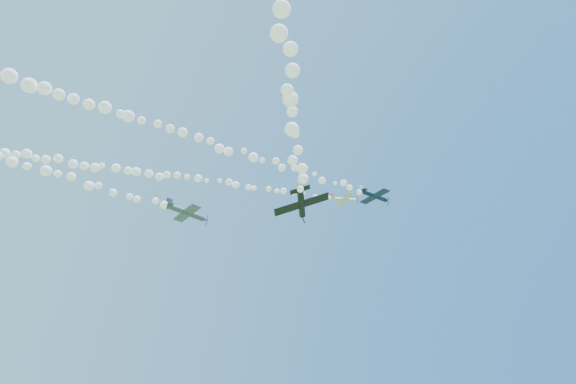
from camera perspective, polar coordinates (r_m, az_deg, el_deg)
plane_white at (r=101.26m, az=6.68°, el=-0.90°), size 6.33×6.71×1.75m
smoke_trail_white at (r=95.55m, az=-15.75°, el=2.16°), size 68.96×29.31×2.77m
plane_navy at (r=89.40m, az=10.20°, el=-0.46°), size 6.85×7.19×2.33m
smoke_trail_navy at (r=74.98m, az=-13.13°, el=6.90°), size 70.29×11.83×2.71m
plane_grey at (r=81.59m, az=-11.92°, el=-2.41°), size 7.87×8.21×2.91m
plane_black at (r=68.25m, az=1.59°, el=-1.37°), size 7.04×6.75×3.04m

